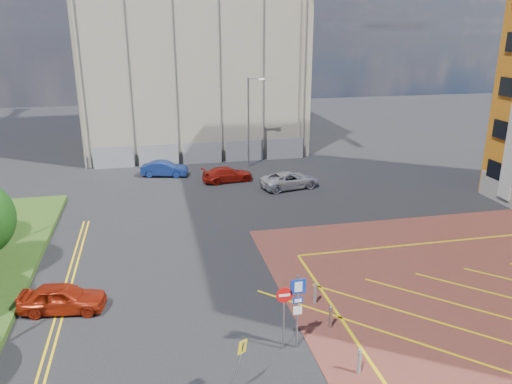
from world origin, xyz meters
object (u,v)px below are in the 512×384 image
object	(u,v)px
car_blue_back	(164,169)
car_silver_back	(290,180)
sign_cluster	(293,305)
warning_sign	(238,361)
car_red_left	(62,298)
lamp_back	(249,119)
car_red_back	(228,174)

from	to	relation	value
car_blue_back	car_silver_back	size ratio (longest dim) A/B	0.83
sign_cluster	warning_sign	xyz separation A→B (m)	(-2.55, -2.24, -0.52)
sign_cluster	car_blue_back	distance (m)	25.88
sign_cluster	car_red_left	xyz separation A→B (m)	(-9.30, 4.85, -1.30)
lamp_back	car_blue_back	xyz separation A→B (m)	(-7.73, -1.47, -3.71)
car_red_left	warning_sign	bearing A→B (deg)	-128.03
sign_cluster	car_blue_back	world-z (taller)	sign_cluster
car_red_back	car_red_left	bearing A→B (deg)	140.97
car_red_back	car_silver_back	distance (m)	5.30
lamp_back	car_red_back	distance (m)	6.23
car_red_left	sign_cluster	bearing A→B (deg)	-109.16
car_blue_back	car_red_back	size ratio (longest dim) A/B	0.93
warning_sign	car_blue_back	size ratio (longest dim) A/B	0.57
car_red_back	car_silver_back	size ratio (longest dim) A/B	0.89
warning_sign	car_red_left	xyz separation A→B (m)	(-6.75, 7.08, -0.78)
warning_sign	car_red_left	distance (m)	9.81
sign_cluster	car_silver_back	xyz separation A→B (m)	(5.62, 20.08, -1.30)
car_red_left	car_silver_back	distance (m)	21.32
car_red_left	car_blue_back	xyz separation A→B (m)	(5.35, 20.70, -0.00)
lamp_back	sign_cluster	xyz separation A→B (m)	(-3.78, -27.02, -2.41)
sign_cluster	warning_sign	size ratio (longest dim) A/B	1.42
car_red_left	car_blue_back	world-z (taller)	car_red_left
warning_sign	car_red_left	world-z (taller)	warning_sign
lamp_back	car_red_left	world-z (taller)	lamp_back
sign_cluster	car_red_back	xyz separation A→B (m)	(1.09, 22.84, -1.35)
warning_sign	car_blue_back	xyz separation A→B (m)	(-1.39, 27.78, -0.78)
car_red_left	car_silver_back	world-z (taller)	car_silver_back
car_red_back	car_silver_back	world-z (taller)	car_silver_back
lamp_back	car_silver_back	xyz separation A→B (m)	(1.83, -6.93, -3.71)
warning_sign	car_silver_back	xyz separation A→B (m)	(8.17, 22.32, -0.78)
lamp_back	car_red_left	size ratio (longest dim) A/B	2.10
lamp_back	car_blue_back	size ratio (longest dim) A/B	2.04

